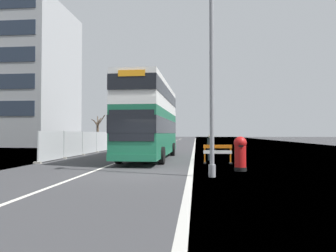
{
  "coord_description": "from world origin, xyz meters",
  "views": [
    {
      "loc": [
        2.58,
        -12.84,
        1.76
      ],
      "look_at": [
        0.88,
        5.22,
        2.2
      ],
      "focal_mm": 32.12,
      "sensor_mm": 36.0,
      "label": 1
    }
  ],
  "objects_px": {
    "roadworks_barrier": "(218,152)",
    "car_receding_far": "(160,137)",
    "car_receding_mid": "(150,138)",
    "pedestrian_at_kerb": "(210,148)",
    "lamppost_foreground": "(212,70)",
    "red_pillar_postbox": "(240,152)",
    "car_oncoming_near": "(151,139)",
    "double_decker_bus": "(150,119)"
  },
  "relations": [
    {
      "from": "car_receding_far",
      "to": "pedestrian_at_kerb",
      "type": "height_order",
      "value": "car_receding_far"
    },
    {
      "from": "lamppost_foreground",
      "to": "red_pillar_postbox",
      "type": "height_order",
      "value": "lamppost_foreground"
    },
    {
      "from": "lamppost_foreground",
      "to": "roadworks_barrier",
      "type": "relative_size",
      "value": 5.58
    },
    {
      "from": "pedestrian_at_kerb",
      "to": "lamppost_foreground",
      "type": "bearing_deg",
      "value": -91.97
    },
    {
      "from": "car_receding_mid",
      "to": "red_pillar_postbox",
      "type": "bearing_deg",
      "value": -74.1
    },
    {
      "from": "car_receding_mid",
      "to": "pedestrian_at_kerb",
      "type": "distance_m",
      "value": 28.62
    },
    {
      "from": "car_receding_far",
      "to": "car_receding_mid",
      "type": "bearing_deg",
      "value": -92.5
    },
    {
      "from": "double_decker_bus",
      "to": "car_receding_mid",
      "type": "relative_size",
      "value": 2.86
    },
    {
      "from": "double_decker_bus",
      "to": "car_receding_mid",
      "type": "bearing_deg",
      "value": 98.83
    },
    {
      "from": "pedestrian_at_kerb",
      "to": "car_receding_far",
      "type": "bearing_deg",
      "value": 101.88
    },
    {
      "from": "red_pillar_postbox",
      "to": "car_oncoming_near",
      "type": "distance_m",
      "value": 27.05
    },
    {
      "from": "red_pillar_postbox",
      "to": "car_oncoming_near",
      "type": "height_order",
      "value": "car_oncoming_near"
    },
    {
      "from": "roadworks_barrier",
      "to": "lamppost_foreground",
      "type": "bearing_deg",
      "value": -96.33
    },
    {
      "from": "car_receding_mid",
      "to": "pedestrian_at_kerb",
      "type": "relative_size",
      "value": 2.43
    },
    {
      "from": "red_pillar_postbox",
      "to": "car_receding_far",
      "type": "height_order",
      "value": "car_receding_far"
    },
    {
      "from": "double_decker_bus",
      "to": "car_receding_mid",
      "type": "xyz_separation_m",
      "value": [
        -4.12,
        26.51,
        -1.74
      ]
    },
    {
      "from": "roadworks_barrier",
      "to": "red_pillar_postbox",
      "type": "bearing_deg",
      "value": -76.24
    },
    {
      "from": "double_decker_bus",
      "to": "car_receding_far",
      "type": "relative_size",
      "value": 3.01
    },
    {
      "from": "car_receding_far",
      "to": "double_decker_bus",
      "type": "bearing_deg",
      "value": -84.1
    },
    {
      "from": "double_decker_bus",
      "to": "car_oncoming_near",
      "type": "xyz_separation_m",
      "value": [
        -3.0,
        19.59,
        -1.72
      ]
    },
    {
      "from": "double_decker_bus",
      "to": "red_pillar_postbox",
      "type": "distance_m",
      "value": 8.29
    },
    {
      "from": "double_decker_bus",
      "to": "pedestrian_at_kerb",
      "type": "height_order",
      "value": "double_decker_bus"
    },
    {
      "from": "lamppost_foreground",
      "to": "red_pillar_postbox",
      "type": "xyz_separation_m",
      "value": [
        1.42,
        2.08,
        -3.46
      ]
    },
    {
      "from": "red_pillar_postbox",
      "to": "pedestrian_at_kerb",
      "type": "xyz_separation_m",
      "value": [
        -1.16,
        5.26,
        -0.05
      ]
    },
    {
      "from": "roadworks_barrier",
      "to": "car_receding_far",
      "type": "bearing_deg",
      "value": 101.8
    },
    {
      "from": "lamppost_foreground",
      "to": "red_pillar_postbox",
      "type": "relative_size",
      "value": 5.69
    },
    {
      "from": "red_pillar_postbox",
      "to": "car_oncoming_near",
      "type": "bearing_deg",
      "value": 107.63
    },
    {
      "from": "red_pillar_postbox",
      "to": "car_receding_mid",
      "type": "distance_m",
      "value": 34.0
    },
    {
      "from": "roadworks_barrier",
      "to": "car_oncoming_near",
      "type": "relative_size",
      "value": 0.4
    },
    {
      "from": "lamppost_foreground",
      "to": "roadworks_barrier",
      "type": "bearing_deg",
      "value": 83.67
    },
    {
      "from": "double_decker_bus",
      "to": "lamppost_foreground",
      "type": "relative_size",
      "value": 1.26
    },
    {
      "from": "car_receding_far",
      "to": "pedestrian_at_kerb",
      "type": "distance_m",
      "value": 37.62
    },
    {
      "from": "red_pillar_postbox",
      "to": "pedestrian_at_kerb",
      "type": "height_order",
      "value": "pedestrian_at_kerb"
    },
    {
      "from": "car_receding_far",
      "to": "pedestrian_at_kerb",
      "type": "bearing_deg",
      "value": -78.12
    },
    {
      "from": "double_decker_bus",
      "to": "lamppost_foreground",
      "type": "distance_m",
      "value": 9.24
    },
    {
      "from": "double_decker_bus",
      "to": "roadworks_barrier",
      "type": "distance_m",
      "value": 5.62
    },
    {
      "from": "roadworks_barrier",
      "to": "car_oncoming_near",
      "type": "distance_m",
      "value": 23.63
    },
    {
      "from": "lamppost_foreground",
      "to": "car_receding_far",
      "type": "relative_size",
      "value": 2.39
    },
    {
      "from": "roadworks_barrier",
      "to": "car_receding_far",
      "type": "xyz_separation_m",
      "value": [
        -8.09,
        38.74,
        0.41
      ]
    },
    {
      "from": "car_oncoming_near",
      "to": "lamppost_foreground",
      "type": "bearing_deg",
      "value": -76.33
    },
    {
      "from": "lamppost_foreground",
      "to": "car_oncoming_near",
      "type": "relative_size",
      "value": 2.24
    },
    {
      "from": "car_oncoming_near",
      "to": "car_receding_mid",
      "type": "bearing_deg",
      "value": 99.23
    }
  ]
}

